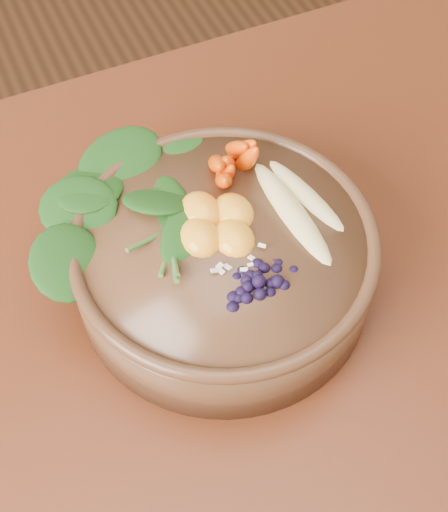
{
  "coord_description": "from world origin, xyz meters",
  "views": [
    {
      "loc": [
        -0.17,
        -0.17,
        1.27
      ],
      "look_at": [
        -0.03,
        0.14,
        0.79
      ],
      "focal_mm": 50.0,
      "sensor_mm": 36.0,
      "label": 1
    }
  ],
  "objects_px": {
    "mandarin_cluster": "(217,214)",
    "carrot_cluster": "(234,136)",
    "stoneware_bowl": "(224,263)",
    "banana_halves": "(300,194)",
    "dining_table": "(315,450)",
    "kale_heap": "(151,197)",
    "blueberry_pile": "(260,273)"
  },
  "relations": [
    {
      "from": "mandarin_cluster",
      "to": "kale_heap",
      "type": "bearing_deg",
      "value": 141.99
    },
    {
      "from": "dining_table",
      "to": "mandarin_cluster",
      "type": "relative_size",
      "value": 20.26
    },
    {
      "from": "mandarin_cluster",
      "to": "banana_halves",
      "type": "bearing_deg",
      "value": -5.98
    },
    {
      "from": "dining_table",
      "to": "blueberry_pile",
      "type": "distance_m",
      "value": 0.2
    },
    {
      "from": "dining_table",
      "to": "stoneware_bowl",
      "type": "distance_m",
      "value": 0.19
    },
    {
      "from": "stoneware_bowl",
      "to": "kale_heap",
      "type": "relative_size",
      "value": 1.53
    },
    {
      "from": "stoneware_bowl",
      "to": "mandarin_cluster",
      "type": "xyz_separation_m",
      "value": [
        0.0,
        0.02,
        0.05
      ]
    },
    {
      "from": "kale_heap",
      "to": "carrot_cluster",
      "type": "distance_m",
      "value": 0.09
    },
    {
      "from": "stoneware_bowl",
      "to": "carrot_cluster",
      "type": "relative_size",
      "value": 3.62
    },
    {
      "from": "kale_heap",
      "to": "carrot_cluster",
      "type": "xyz_separation_m",
      "value": [
        0.08,
        0.02,
        0.02
      ]
    },
    {
      "from": "stoneware_bowl",
      "to": "carrot_cluster",
      "type": "distance_m",
      "value": 0.11
    },
    {
      "from": "banana_halves",
      "to": "kale_heap",
      "type": "bearing_deg",
      "value": 156.45
    },
    {
      "from": "carrot_cluster",
      "to": "banana_halves",
      "type": "distance_m",
      "value": 0.07
    },
    {
      "from": "carrot_cluster",
      "to": "banana_halves",
      "type": "xyz_separation_m",
      "value": [
        0.03,
        -0.06,
        -0.02
      ]
    },
    {
      "from": "carrot_cluster",
      "to": "banana_halves",
      "type": "relative_size",
      "value": 0.48
    },
    {
      "from": "carrot_cluster",
      "to": "banana_halves",
      "type": "bearing_deg",
      "value": -66.94
    },
    {
      "from": "dining_table",
      "to": "kale_heap",
      "type": "bearing_deg",
      "value": 110.28
    },
    {
      "from": "banana_halves",
      "to": "blueberry_pile",
      "type": "xyz_separation_m",
      "value": [
        -0.07,
        -0.06,
        0.01
      ]
    },
    {
      "from": "mandarin_cluster",
      "to": "carrot_cluster",
      "type": "bearing_deg",
      "value": 53.97
    },
    {
      "from": "banana_halves",
      "to": "mandarin_cluster",
      "type": "relative_size",
      "value": 1.8
    },
    {
      "from": "carrot_cluster",
      "to": "blueberry_pile",
      "type": "xyz_separation_m",
      "value": [
        -0.03,
        -0.12,
        -0.02
      ]
    },
    {
      "from": "banana_halves",
      "to": "mandarin_cluster",
      "type": "bearing_deg",
      "value": 170.25
    },
    {
      "from": "stoneware_bowl",
      "to": "banana_halves",
      "type": "xyz_separation_m",
      "value": [
        0.07,
        0.01,
        0.05
      ]
    },
    {
      "from": "carrot_cluster",
      "to": "mandarin_cluster",
      "type": "distance_m",
      "value": 0.07
    },
    {
      "from": "kale_heap",
      "to": "banana_halves",
      "type": "xyz_separation_m",
      "value": [
        0.11,
        -0.04,
        -0.01
      ]
    },
    {
      "from": "kale_heap",
      "to": "banana_halves",
      "type": "relative_size",
      "value": 1.15
    },
    {
      "from": "blueberry_pile",
      "to": "mandarin_cluster",
      "type": "bearing_deg",
      "value": 94.51
    },
    {
      "from": "banana_halves",
      "to": "dining_table",
      "type": "bearing_deg",
      "value": -110.72
    },
    {
      "from": "dining_table",
      "to": "mandarin_cluster",
      "type": "xyz_separation_m",
      "value": [
        -0.03,
        0.15,
        0.17
      ]
    },
    {
      "from": "dining_table",
      "to": "banana_halves",
      "type": "height_order",
      "value": "banana_halves"
    },
    {
      "from": "dining_table",
      "to": "banana_halves",
      "type": "distance_m",
      "value": 0.23
    },
    {
      "from": "banana_halves",
      "to": "carrot_cluster",
      "type": "bearing_deg",
      "value": 113.06
    }
  ]
}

